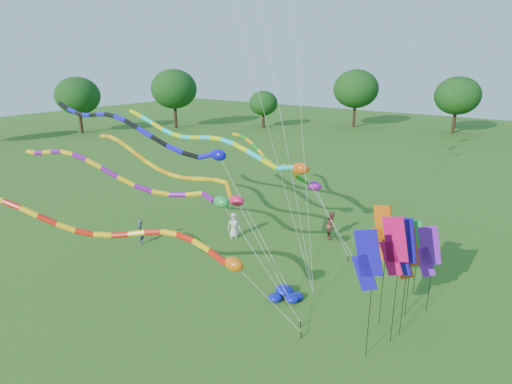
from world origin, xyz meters
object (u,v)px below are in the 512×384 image
Objects in this scene: tube_kite_red at (142,238)px; person_c at (331,225)px; person_b at (140,232)px; tube_kite_orange at (176,171)px; person_a at (234,225)px; blue_nylon_heap at (278,296)px.

person_c is at bearing 55.92° from tube_kite_red.
tube_kite_red is at bearing 23.89° from person_b.
tube_kite_orange is 5.74m from person_a.
tube_kite_orange reaches higher than person_a.
blue_nylon_heap is 8.36m from person_c.
person_a reaches higher than blue_nylon_heap.
tube_kite_red is 13.24m from person_c.
tube_kite_orange is at bearing 100.37° from tube_kite_red.
blue_nylon_heap is (4.16, 4.39, -3.49)m from tube_kite_red.
person_b is (-10.50, 0.48, 0.58)m from blue_nylon_heap.
tube_kite_red is 7.67× the size of person_a.
tube_kite_orange is 10.42m from person_c.
person_b is (-6.34, 4.87, -2.90)m from tube_kite_red.
blue_nylon_heap is 0.93× the size of person_b.
person_c reaches higher than blue_nylon_heap.
tube_kite_orange is (-3.28, 5.30, 1.37)m from tube_kite_red.
blue_nylon_heap is at bearing -73.65° from person_a.
blue_nylon_heap is 0.83× the size of person_c.
tube_kite_orange is 8.65× the size of person_c.
person_b is 0.90× the size of person_c.
person_c is at bearing 99.05° from blue_nylon_heap.
tube_kite_orange reaches higher than person_c.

